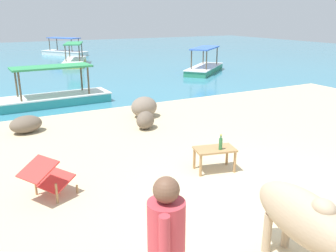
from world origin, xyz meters
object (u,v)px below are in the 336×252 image
object	(u,v)px
low_bench_table	(215,152)
bottle	(221,143)
boat_yellow	(75,60)
boat_teal	(54,97)
cow	(307,220)
boat_white	(65,52)
person_standing	(166,250)
deck_chair_near	(47,176)
boat_green	(204,67)

from	to	relation	value
low_bench_table	bottle	world-z (taller)	bottle
boat_yellow	boat_teal	size ratio (longest dim) A/B	1.04
cow	low_bench_table	world-z (taller)	cow
boat_teal	boat_white	bearing A→B (deg)	74.11
boat_white	low_bench_table	bearing A→B (deg)	140.06
person_standing	boat_yellow	xyz separation A→B (m)	(4.03, 19.55, -0.70)
boat_white	cow	bearing A→B (deg)	138.98
deck_chair_near	cow	bearing A→B (deg)	-83.24
deck_chair_near	boat_teal	size ratio (longest dim) A/B	0.25
boat_white	boat_green	xyz separation A→B (m)	(4.55, -11.94, 0.00)
bottle	cow	bearing A→B (deg)	-106.54
boat_white	deck_chair_near	bearing A→B (deg)	132.37
deck_chair_near	person_standing	xyz separation A→B (m)	(0.46, -3.22, 0.56)
deck_chair_near	low_bench_table	bearing A→B (deg)	-35.84
deck_chair_near	boat_white	size ratio (longest dim) A/B	0.25
boat_yellow	deck_chair_near	bearing A→B (deg)	-176.58
bottle	boat_yellow	distance (m)	16.87
bottle	person_standing	bearing A→B (deg)	-133.33
cow	boat_white	xyz separation A→B (m)	(2.89, 25.13, -0.43)
low_bench_table	cow	bearing A→B (deg)	-91.61
bottle	boat_teal	bearing A→B (deg)	103.39
person_standing	boat_teal	size ratio (longest dim) A/B	0.44
bottle	deck_chair_near	xyz separation A→B (m)	(-3.05, 0.48, -0.19)
person_standing	bottle	bearing A→B (deg)	-101.62
boat_teal	low_bench_table	bearing A→B (deg)	-79.03
low_bench_table	boat_white	world-z (taller)	boat_white
low_bench_table	boat_white	size ratio (longest dim) A/B	0.23
boat_green	person_standing	bearing A→B (deg)	-165.80
bottle	person_standing	distance (m)	3.79
boat_teal	boat_green	xyz separation A→B (m)	(8.32, 3.47, 0.00)
low_bench_table	boat_white	bearing A→B (deg)	97.83
low_bench_table	boat_teal	distance (m)	7.11
boat_green	deck_chair_near	bearing A→B (deg)	-174.97
deck_chair_near	boat_white	world-z (taller)	boat_white
cow	low_bench_table	bearing A→B (deg)	170.83
bottle	boat_teal	distance (m)	7.23
deck_chair_near	boat_green	bearing A→B (deg)	17.41
bottle	deck_chair_near	size ratio (longest dim) A/B	0.32
cow	boat_white	world-z (taller)	boat_white
cow	low_bench_table	size ratio (longest dim) A/B	2.20
deck_chair_near	boat_white	distance (m)	22.54
bottle	boat_teal	size ratio (longest dim) A/B	0.08
low_bench_table	boat_white	distance (m)	22.44
cow	bottle	bearing A→B (deg)	169.21
low_bench_table	boat_yellow	size ratio (longest dim) A/B	0.22
person_standing	boat_green	xyz separation A→B (m)	(9.23, 13.24, -0.70)
bottle	deck_chair_near	world-z (taller)	bottle
cow	deck_chair_near	xyz separation A→B (m)	(-2.25, 3.18, -0.30)
deck_chair_near	person_standing	bearing A→B (deg)	-110.39
cow	boat_green	size ratio (longest dim) A/B	0.52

